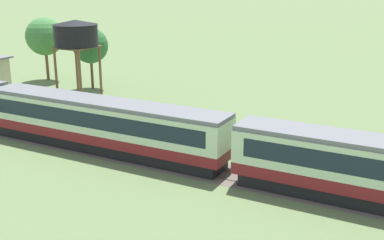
% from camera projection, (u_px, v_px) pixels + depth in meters
% --- Properties ---
extents(passenger_train, '(112.56, 3.13, 4.17)m').
position_uv_depth(passenger_train, '(104.00, 123.00, 37.95)').
color(passenger_train, maroon).
rests_on(passenger_train, ground_plane).
extents(railway_track, '(172.20, 3.60, 0.04)m').
position_uv_depth(railway_track, '(167.00, 163.00, 36.03)').
color(railway_track, '#665B51').
rests_on(railway_track, ground_plane).
extents(water_tower, '(4.96, 4.96, 8.97)m').
position_uv_depth(water_tower, '(76.00, 35.00, 52.03)').
color(water_tower, brown).
rests_on(water_tower, ground_plane).
extents(yard_tree_0, '(4.34, 4.34, 7.52)m').
position_uv_depth(yard_tree_0, '(90.00, 46.00, 58.60)').
color(yard_tree_0, brown).
rests_on(yard_tree_0, ground_plane).
extents(yard_tree_1, '(4.97, 4.97, 8.35)m').
position_uv_depth(yard_tree_1, '(45.00, 37.00, 63.28)').
color(yard_tree_1, brown).
rests_on(yard_tree_1, ground_plane).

